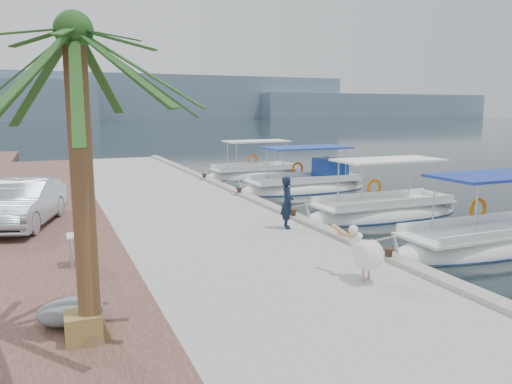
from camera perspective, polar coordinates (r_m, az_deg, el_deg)
ground at (r=15.56m, az=7.92°, el=-5.88°), size 400.00×400.00×0.00m
concrete_quay at (r=18.88m, az=-7.84°, el=-2.37°), size 6.00×40.00×0.50m
quay_curb at (r=19.70m, az=-0.03°, el=-0.86°), size 0.44×40.00×0.12m
cobblestone_strip at (r=18.28m, az=-23.18°, el=-3.45°), size 4.00×40.00×0.50m
distant_hills at (r=217.62m, az=-13.15°, el=10.15°), size 330.00×60.00×18.00m
fishing_caique_b at (r=16.48m, az=25.66°, el=-5.42°), size 7.59×2.15×2.83m
fishing_caique_c at (r=19.72m, az=14.28°, el=-2.44°), size 6.83×2.14×2.83m
fishing_caique_d at (r=25.35m, az=5.57°, el=0.57°), size 7.02×2.48×2.83m
fishing_caique_e at (r=30.07m, az=-0.22°, el=1.89°), size 6.27×2.16×2.83m
mooring_bollards at (r=16.50m, az=4.27°, el=-2.45°), size 0.28×20.28×0.33m
pelican at (r=10.85m, az=12.40°, el=-6.87°), size 0.67×1.46×1.13m
fisherman at (r=15.14m, az=3.59°, el=-1.20°), size 0.51×0.65×1.59m
date_palm at (r=7.91m, az=-20.11°, el=16.63°), size 4.60×4.60×5.61m
parked_car at (r=17.00m, az=-25.04°, el=-1.15°), size 2.69×4.65×1.45m
wooden_crate at (r=8.55m, az=-19.14°, el=-14.31°), size 0.55×0.55×0.44m
tarp_bundle at (r=9.26m, az=-20.45°, el=-12.66°), size 1.10×0.90×0.40m
folding_table at (r=12.31m, az=-19.50°, el=-5.53°), size 0.55×0.55×0.73m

